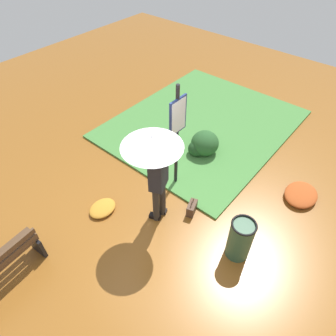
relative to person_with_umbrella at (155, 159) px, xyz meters
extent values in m
plane|color=brown|center=(0.16, 0.19, -1.55)|extent=(18.00, 18.00, 0.00)
cube|color=#47843D|center=(-3.08, -1.12, -1.53)|extent=(4.80, 4.00, 0.05)
cylinder|color=#2D2823|center=(-0.17, -0.01, -1.12)|extent=(0.12, 0.12, 0.86)
cylinder|color=#2D2823|center=(0.01, -0.01, -1.12)|extent=(0.12, 0.12, 0.86)
cube|color=black|center=(-0.17, -0.05, -1.51)|extent=(0.19, 0.25, 0.08)
cube|color=black|center=(0.01, -0.05, -1.51)|extent=(0.19, 0.25, 0.08)
cube|color=#232328|center=(-0.08, -0.01, -0.37)|extent=(0.44, 0.37, 0.64)
sphere|color=#8C664C|center=(-0.08, -0.01, 0.09)|extent=(0.20, 0.20, 0.20)
ellipsoid|color=black|center=(-0.08, -0.01, 0.12)|extent=(0.20, 0.20, 0.15)
cylinder|color=#232328|center=(-0.29, -0.04, -0.16)|extent=(0.18, 0.13, 0.18)
cylinder|color=#232328|center=(-0.25, -0.05, -0.07)|extent=(0.24, 0.11, 0.33)
cube|color=black|center=(-0.17, -0.03, 0.07)|extent=(0.07, 0.04, 0.14)
cylinder|color=#232328|center=(0.08, -0.01, -0.13)|extent=(0.11, 0.10, 0.09)
cylinder|color=#232328|center=(0.07, 0.00, -0.04)|extent=(0.10, 0.09, 0.23)
cylinder|color=#A5A5AD|center=(0.06, 0.01, 0.27)|extent=(0.02, 0.02, 0.41)
cone|color=silver|center=(0.06, 0.01, 0.37)|extent=(0.96, 0.96, 0.16)
sphere|color=#A5A5AD|center=(0.06, 0.01, 0.48)|extent=(0.02, 0.02, 0.02)
cylinder|color=black|center=(-0.98, -0.34, -0.40)|extent=(0.07, 0.07, 2.30)
cube|color=navy|center=(-0.98, -0.33, 0.15)|extent=(0.44, 0.04, 0.70)
cube|color=silver|center=(-0.98, -0.31, 0.15)|extent=(0.38, 0.01, 0.64)
cube|color=#4C3323|center=(-0.55, 0.41, -1.43)|extent=(0.33, 0.23, 0.24)
torus|color=#4C3323|center=(-0.55, 0.41, -1.27)|extent=(0.17, 0.07, 0.18)
cube|color=black|center=(1.85, -1.10, -1.33)|extent=(0.09, 0.36, 0.44)
cylinder|color=#2D5138|center=(-0.34, 1.54, -1.15)|extent=(0.40, 0.40, 0.80)
torus|color=black|center=(-0.34, 1.54, -0.74)|extent=(0.42, 0.42, 0.04)
ellipsoid|color=#285628|center=(-2.16, -0.43, -1.26)|extent=(0.64, 0.64, 0.58)
ellipsoid|color=#1E421E|center=(-1.97, -0.52, -1.36)|extent=(0.39, 0.39, 0.39)
ellipsoid|color=#B74C1E|center=(-2.28, 1.88, -1.47)|extent=(0.78, 0.62, 0.17)
ellipsoid|color=#C68428|center=(0.54, -0.96, -1.49)|extent=(0.55, 0.44, 0.12)
camera|label=1|loc=(2.53, 2.39, 3.14)|focal=32.07mm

